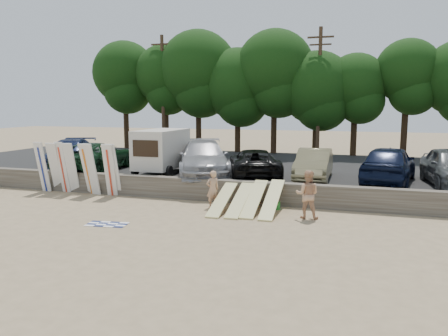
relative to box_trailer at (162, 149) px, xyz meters
The scene contains 30 objects.
ground 8.03m from the box_trailer, 47.02° to the right, with size 120.00×120.00×0.00m, color tan.
seawall 6.13m from the box_trailer, 26.87° to the right, with size 44.00×0.50×1.00m, color #6B6356.
parking_lot 7.35m from the box_trailer, 42.28° to the left, with size 44.00×14.50×0.70m, color #282828.
treeline 13.30m from the box_trailer, 71.59° to the left, with size 33.40×6.28×9.56m.
utility_poles 13.09m from the box_trailer, 54.73° to the left, with size 25.80×0.26×9.00m.
box_trailer is the anchor object (origin of this frame).
car_0 6.43m from the box_trailer, behind, with size 2.25×5.54×1.61m, color #121C3F.
car_1 4.04m from the box_trailer, behind, with size 2.62×5.69×1.58m, color black.
car_2 2.44m from the box_trailer, ahead, with size 2.50×6.15×1.79m, color #A2A2A7.
car_3 5.10m from the box_trailer, ahead, with size 2.38×5.17×1.44m, color black.
car_4 8.07m from the box_trailer, ahead, with size 1.58×4.54×1.50m, color #8A8058.
car_5 11.54m from the box_trailer, ahead, with size 2.11×5.25×1.79m, color black.
surfboard_upright_0 6.05m from the box_trailer, 146.37° to the right, with size 0.50×0.06×2.60m, color white.
surfboard_upright_1 5.46m from the box_trailer, 144.32° to the right, with size 0.50×0.06×2.60m, color white.
surfboard_upright_2 5.09m from the box_trailer, 141.25° to the right, with size 0.50×0.06×2.60m, color white.
surfboard_upright_3 4.71m from the box_trailer, 136.91° to the right, with size 0.50×0.06×2.60m, color white.
surfboard_upright_4 4.11m from the box_trailer, 127.22° to the right, with size 0.50×0.06×2.60m, color white.
surfboard_upright_5 4.00m from the box_trailer, 123.48° to the right, with size 0.50×0.06×2.60m, color white.
surfboard_upright_6 3.41m from the box_trailer, 109.82° to the right, with size 0.50×0.06×2.60m, color white.
surfboard_upright_7 3.55m from the box_trailer, 110.08° to the right, with size 0.50×0.06×2.60m, color white.
surfboard_upright_8 3.39m from the box_trailer, 108.58° to the right, with size 0.50×0.06×2.60m, color white.
surfboard_low_0 6.63m from the box_trailer, 41.92° to the right, with size 0.56×3.00×0.07m, color beige.
surfboard_low_1 7.15m from the box_trailer, 37.43° to the right, with size 0.56×3.00×0.07m, color beige.
surfboard_low_2 7.50m from the box_trailer, 33.86° to the right, with size 0.56×3.00×0.07m, color beige.
surfboard_low_3 8.15m from the box_trailer, 31.26° to the right, with size 0.56×3.00×0.07m, color beige.
beachgoer_a 5.93m from the box_trailer, 43.02° to the right, with size 0.58×0.38×1.60m, color tan.
beachgoer_b 9.56m from the box_trailer, 28.86° to the right, with size 0.92×0.71×1.89m, color tan.
cooler 7.92m from the box_trailer, 26.70° to the right, with size 0.38×0.30×0.32m, color green.
gear_bag 6.67m from the box_trailer, 32.69° to the right, with size 0.30×0.25×0.22m, color #D44E18.
beach_towel 8.04m from the box_trailer, 79.78° to the right, with size 1.50×1.50×0.00m, color white.
Camera 1 is at (4.85, -15.61, 4.36)m, focal length 35.00 mm.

